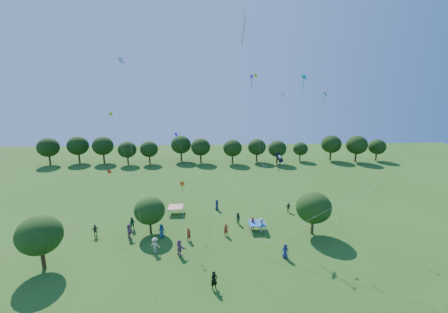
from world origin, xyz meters
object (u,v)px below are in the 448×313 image
at_px(near_tree_north, 150,211).
at_px(near_tree_east, 314,208).
at_px(tent_red_stripe, 176,207).
at_px(red_high_kite, 236,62).
at_px(near_tree_west, 40,235).
at_px(tent_blue, 257,223).
at_px(man_in_black, 214,280).
at_px(pirate_kite, 279,158).

xyz_separation_m(near_tree_north, near_tree_east, (21.07, -1.34, 0.50)).
bearing_deg(tent_red_stripe, near_tree_east, -22.07).
bearing_deg(red_high_kite, near_tree_west, -163.50).
bearing_deg(tent_blue, near_tree_north, -179.96).
xyz_separation_m(near_tree_north, tent_red_stripe, (2.64, 6.13, -2.10)).
bearing_deg(tent_blue, near_tree_east, -10.82).
height_order(near_tree_north, tent_blue, near_tree_north).
height_order(man_in_black, red_high_kite, red_high_kite).
height_order(tent_red_stripe, man_in_black, man_in_black).
bearing_deg(red_high_kite, tent_blue, 24.07).
distance_m(near_tree_east, tent_red_stripe, 20.05).
bearing_deg(man_in_black, red_high_kite, 54.73).
height_order(man_in_black, pirate_kite, pirate_kite).
height_order(near_tree_east, man_in_black, near_tree_east).
bearing_deg(near_tree_east, near_tree_west, -168.71).
relative_size(near_tree_east, tent_blue, 2.58).
relative_size(tent_red_stripe, red_high_kite, 0.09).
distance_m(near_tree_north, tent_blue, 14.17).
relative_size(near_tree_west, tent_blue, 2.68).
xyz_separation_m(man_in_black, pirate_kite, (8.37, 10.88, 9.13)).
bearing_deg(tent_blue, man_in_black, -116.83).
height_order(near_tree_west, near_tree_east, near_tree_west).
bearing_deg(red_high_kite, tent_red_stripe, 137.94).
bearing_deg(tent_blue, red_high_kite, -155.93).
height_order(tent_red_stripe, pirate_kite, pirate_kite).
bearing_deg(pirate_kite, near_tree_west, -165.73).
distance_m(tent_red_stripe, pirate_kite, 17.90).
height_order(tent_red_stripe, tent_blue, same).
bearing_deg(man_in_black, tent_blue, 43.33).
distance_m(near_tree_west, near_tree_east, 31.41).
relative_size(tent_red_stripe, man_in_black, 1.20).
height_order(near_tree_west, tent_blue, near_tree_west).
bearing_deg(tent_red_stripe, red_high_kite, -42.06).
distance_m(near_tree_north, red_high_kite, 21.34).
relative_size(near_tree_west, red_high_kite, 0.23).
bearing_deg(man_in_black, pirate_kite, 32.59).
xyz_separation_m(near_tree_north, red_high_kite, (10.95, -1.36, 18.27)).
bearing_deg(tent_red_stripe, tent_blue, -28.29).
height_order(near_tree_north, tent_red_stripe, near_tree_north).
relative_size(near_tree_east, tent_red_stripe, 2.58).
xyz_separation_m(near_tree_east, pirate_kite, (-4.61, 0.51, 6.41)).
bearing_deg(near_tree_west, near_tree_north, 37.57).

